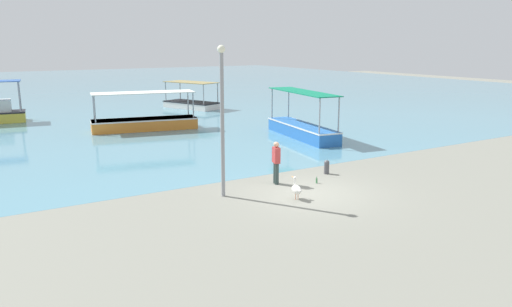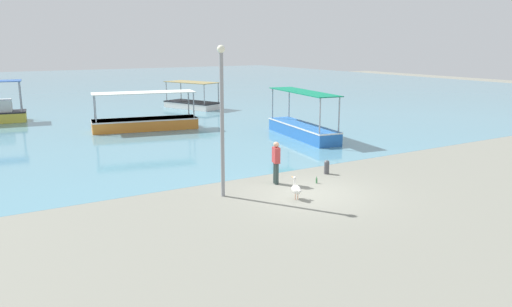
# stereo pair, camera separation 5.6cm
# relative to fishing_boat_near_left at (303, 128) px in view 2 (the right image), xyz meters

# --- Properties ---
(ground) EXTENTS (120.00, 120.00, 0.00)m
(ground) POSITION_rel_fishing_boat_near_left_xyz_m (-6.43, -9.16, -0.55)
(ground) COLOR gray
(harbor_water) EXTENTS (110.00, 90.00, 0.00)m
(harbor_water) POSITION_rel_fishing_boat_near_left_xyz_m (-6.43, 38.84, -0.55)
(harbor_water) COLOR teal
(harbor_water) RESTS_ON ground
(fishing_boat_near_left) EXTENTS (2.44, 6.69, 2.69)m
(fishing_boat_near_left) POSITION_rel_fishing_boat_near_left_xyz_m (0.00, 0.00, 0.00)
(fishing_boat_near_left) COLOR #2765B7
(fishing_boat_near_left) RESTS_ON harbor_water
(fishing_boat_far_right) EXTENTS (6.78, 2.99, 2.40)m
(fishing_boat_far_right) POSITION_rel_fishing_boat_near_left_xyz_m (-7.06, 7.29, -0.03)
(fishing_boat_far_right) COLOR orange
(fishing_boat_far_right) RESTS_ON harbor_water
(fishing_boat_near_right) EXTENTS (3.72, 5.34, 2.22)m
(fishing_boat_near_right) POSITION_rel_fishing_boat_near_left_xyz_m (-0.04, 15.67, -0.10)
(fishing_boat_near_right) COLOR white
(fishing_boat_near_right) RESTS_ON harbor_water
(pelican) EXTENTS (0.38, 0.80, 0.80)m
(pelican) POSITION_rel_fishing_boat_near_left_xyz_m (-7.32, -9.54, -0.18)
(pelican) COLOR #E0997A
(pelican) RESTS_ON ground
(lamp_post) EXTENTS (0.28, 0.28, 5.37)m
(lamp_post) POSITION_rel_fishing_boat_near_left_xyz_m (-9.37, -7.86, 2.49)
(lamp_post) COLOR gray
(lamp_post) RESTS_ON ground
(mooring_bollard) EXTENTS (0.23, 0.23, 0.60)m
(mooring_bollard) POSITION_rel_fishing_boat_near_left_xyz_m (-4.15, -7.35, -0.23)
(mooring_bollard) COLOR #47474C
(mooring_bollard) RESTS_ON ground
(fisherman_standing) EXTENTS (0.32, 0.44, 1.69)m
(fisherman_standing) POSITION_rel_fishing_boat_near_left_xyz_m (-6.84, -7.50, 0.35)
(fisherman_standing) COLOR #2D3E3C
(fisherman_standing) RESTS_ON ground
(glass_bottle) EXTENTS (0.07, 0.07, 0.27)m
(glass_bottle) POSITION_rel_fishing_boat_near_left_xyz_m (-5.42, -8.28, -0.45)
(glass_bottle) COLOR #3F7F4C
(glass_bottle) RESTS_ON ground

